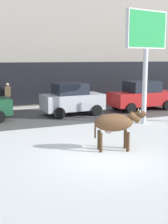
{
  "coord_description": "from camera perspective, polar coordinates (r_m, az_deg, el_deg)",
  "views": [
    {
      "loc": [
        -4.64,
        -8.66,
        3.31
      ],
      "look_at": [
        0.29,
        2.84,
        1.1
      ],
      "focal_mm": 49.58,
      "sensor_mm": 36.0,
      "label": 1
    }
  ],
  "objects": [
    {
      "name": "road_strip",
      "position": [
        17.8,
        -7.7,
        -0.78
      ],
      "size": [
        60.0,
        5.6,
        0.01
      ],
      "primitive_type": "cube",
      "color": "#514F4C",
      "rests_on": "ground"
    },
    {
      "name": "pedestrian_by_cars",
      "position": [
        20.22,
        -13.88,
        2.82
      ],
      "size": [
        0.36,
        0.24,
        1.73
      ],
      "color": "#282833",
      "rests_on": "ground"
    },
    {
      "name": "cow_brown",
      "position": [
        11.1,
        5.84,
        -2.09
      ],
      "size": [
        1.93,
        0.98,
        1.54
      ],
      "color": "brown",
      "rests_on": "ground"
    },
    {
      "name": "car_red_sedan",
      "position": [
        20.11,
        10.59,
        2.98
      ],
      "size": [
        4.24,
        2.06,
        1.84
      ],
      "color": "red",
      "rests_on": "ground"
    },
    {
      "name": "car_silver_hatchback",
      "position": [
        17.95,
        -2.24,
        2.38
      ],
      "size": [
        3.54,
        1.99,
        1.86
      ],
      "color": "#B7BABF",
      "rests_on": "ground"
    },
    {
      "name": "ground_plane",
      "position": [
        10.37,
        4.76,
        -8.64
      ],
      "size": [
        120.0,
        120.0,
        0.0
      ],
      "primitive_type": "plane",
      "color": "white"
    },
    {
      "name": "billboard",
      "position": [
        15.76,
        11.45,
        13.47
      ],
      "size": [
        2.51,
        0.66,
        5.56
      ],
      "color": "silver",
      "rests_on": "ground"
    },
    {
      "name": "building_facade",
      "position": [
        23.92,
        -12.4,
        17.41
      ],
      "size": [
        44.0,
        6.1,
        13.0
      ],
      "color": "#A39989",
      "rests_on": "ground"
    }
  ]
}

